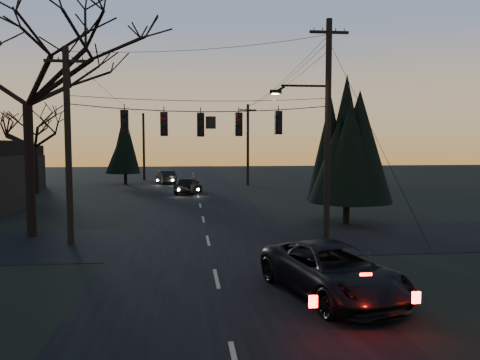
{
  "coord_description": "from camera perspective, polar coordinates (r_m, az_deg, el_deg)",
  "views": [
    {
      "loc": [
        -0.93,
        -10.89,
        4.4
      ],
      "look_at": [
        1.23,
        8.01,
        2.91
      ],
      "focal_mm": 35.0,
      "sensor_mm": 36.0,
      "label": 1
    }
  ],
  "objects": [
    {
      "name": "evergreen_dist",
      "position": [
        51.44,
        -13.84,
        3.71
      ],
      "size": [
        3.21,
        3.21,
        6.49
      ],
      "color": "black",
      "rests_on": "ground"
    },
    {
      "name": "evergreen_right",
      "position": [
        26.1,
        12.98,
        4.63
      ],
      "size": [
        4.02,
        4.02,
        7.86
      ],
      "color": "black",
      "rests_on": "ground"
    },
    {
      "name": "cross_road",
      "position": [
        21.36,
        -3.92,
        -7.4
      ],
      "size": [
        60.0,
        7.0,
        0.02
      ],
      "primitive_type": "cube",
      "color": "black",
      "rests_on": "ground"
    },
    {
      "name": "utility_pole_far_l",
      "position": [
        57.28,
        -11.59,
        -0.03
      ],
      "size": [
        0.3,
        0.3,
        8.0
      ],
      "primitive_type": null,
      "color": "black",
      "rests_on": "ground"
    },
    {
      "name": "utility_pole_far_r",
      "position": [
        49.5,
        0.96,
        -0.63
      ],
      "size": [
        1.8,
        0.3,
        8.5
      ],
      "primitive_type": null,
      "color": "black",
      "rests_on": "ground"
    },
    {
      "name": "bare_tree_dist",
      "position": [
        44.82,
        -23.78,
        5.78
      ],
      "size": [
        7.07,
        7.07,
        8.19
      ],
      "color": "black",
      "rests_on": "ground"
    },
    {
      "name": "sedan_oncoming_a",
      "position": [
        41.19,
        -6.32,
        -0.65
      ],
      "size": [
        2.81,
        4.66,
        1.49
      ],
      "primitive_type": "imported",
      "rotation": [
        0.0,
        0.0,
        2.88
      ],
      "color": "black",
      "rests_on": "ground"
    },
    {
      "name": "utility_pole_left",
      "position": [
        21.94,
        -19.91,
        -7.37
      ],
      "size": [
        1.8,
        0.3,
        8.5
      ],
      "primitive_type": null,
      "color": "black",
      "rests_on": "ground"
    },
    {
      "name": "sedan_oncoming_b",
      "position": [
        51.84,
        -9.02,
        0.34
      ],
      "size": [
        2.52,
        4.57,
        1.43
      ],
      "primitive_type": "imported",
      "rotation": [
        0.0,
        0.0,
        3.39
      ],
      "color": "black",
      "rests_on": "ground"
    },
    {
      "name": "ground_plane",
      "position": [
        11.78,
        -1.58,
        -17.46
      ],
      "size": [
        160.0,
        160.0,
        0.0
      ],
      "primitive_type": "plane",
      "color": "black"
    },
    {
      "name": "utility_pole_right",
      "position": [
        22.29,
        10.46,
        -6.99
      ],
      "size": [
        5.0,
        0.3,
        10.0
      ],
      "primitive_type": null,
      "color": "black",
      "rests_on": "ground"
    },
    {
      "name": "bare_tree_left",
      "position": [
        24.39,
        -24.68,
        14.1
      ],
      "size": [
        8.73,
        8.73,
        12.37
      ],
      "color": "black",
      "rests_on": "ground"
    },
    {
      "name": "suv_near",
      "position": [
        13.92,
        11.19,
        -10.85
      ],
      "size": [
        3.75,
        5.8,
        1.49
      ],
      "primitive_type": "imported",
      "rotation": [
        0.0,
        0.0,
        0.26
      ],
      "color": "black",
      "rests_on": "ground"
    },
    {
      "name": "main_road",
      "position": [
        31.21,
        -4.77,
        -3.63
      ],
      "size": [
        8.0,
        120.0,
        0.02
      ],
      "primitive_type": "cube",
      "color": "black",
      "rests_on": "ground"
    },
    {
      "name": "span_signal_assembly",
      "position": [
        20.92,
        -4.66,
        6.89
      ],
      "size": [
        11.5,
        0.44,
        1.53
      ],
      "color": "black",
      "rests_on": "ground"
    }
  ]
}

